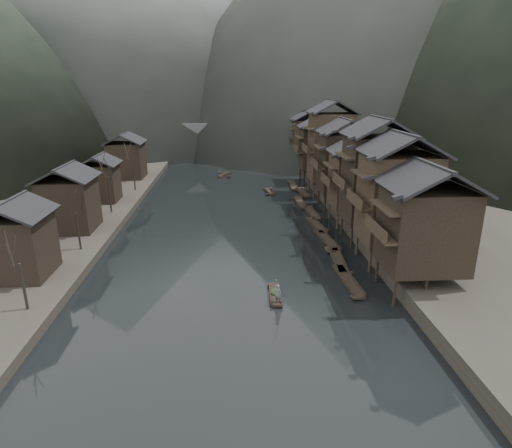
{
  "coord_description": "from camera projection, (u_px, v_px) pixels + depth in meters",
  "views": [
    {
      "loc": [
        -0.07,
        -43.47,
        18.75
      ],
      "look_at": [
        2.9,
        5.83,
        2.5
      ],
      "focal_mm": 30.0,
      "sensor_mm": 36.0,
      "label": 1
    }
  ],
  "objects": [
    {
      "name": "right_bank",
      "position": [
        404.0,
        176.0,
        86.72
      ],
      "size": [
        40.0,
        200.0,
        1.8
      ],
      "primitive_type": "cube",
      "color": "#2D2823",
      "rests_on": "ground"
    },
    {
      "name": "moored_sampans",
      "position": [
        314.0,
        219.0,
        61.5
      ],
      "size": [
        3.05,
        49.5,
        0.47
      ],
      "color": "black",
      "rests_on": "water"
    },
    {
      "name": "stilt_houses",
      "position": [
        347.0,
        154.0,
        63.66
      ],
      "size": [
        9.0,
        67.6,
        16.4
      ],
      "color": "black",
      "rests_on": "ground"
    },
    {
      "name": "cargo_heap",
      "position": [
        275.0,
        288.0,
        39.51
      ],
      "size": [
        1.0,
        1.31,
        0.6
      ],
      "primitive_type": "ellipsoid",
      "color": "black",
      "rests_on": "hero_sampan"
    },
    {
      "name": "stone_bridge",
      "position": [
        230.0,
        137.0,
        113.75
      ],
      "size": [
        40.0,
        6.0,
        9.0
      ],
      "color": "#4C4C4F",
      "rests_on": "ground"
    },
    {
      "name": "midriver_boats",
      "position": [
        234.0,
        169.0,
        97.13
      ],
      "size": [
        17.82,
        39.76,
        0.45
      ],
      "color": "black",
      "rests_on": "water"
    },
    {
      "name": "left_houses",
      "position": [
        93.0,
        177.0,
        63.21
      ],
      "size": [
        8.1,
        53.2,
        8.73
      ],
      "color": "black",
      "rests_on": "left_bank"
    },
    {
      "name": "boatman",
      "position": [
        278.0,
        291.0,
        37.63
      ],
      "size": [
        0.79,
        0.73,
        1.81
      ],
      "primitive_type": "imported",
      "rotation": [
        0.0,
        0.0,
        2.54
      ],
      "color": "#58585B",
      "rests_on": "hero_sampan"
    },
    {
      "name": "water",
      "position": [
        233.0,
        262.0,
        47.08
      ],
      "size": [
        300.0,
        300.0,
        0.0
      ],
      "primitive_type": "plane",
      "color": "black",
      "rests_on": "ground"
    },
    {
      "name": "hero_sampan",
      "position": [
        275.0,
        295.0,
        39.48
      ],
      "size": [
        1.17,
        4.57,
        0.43
      ],
      "color": "black",
      "rests_on": "water"
    },
    {
      "name": "bare_trees",
      "position": [
        107.0,
        178.0,
        58.63
      ],
      "size": [
        3.85,
        45.41,
        7.71
      ],
      "color": "black",
      "rests_on": "left_bank"
    },
    {
      "name": "bamboo_pole",
      "position": [
        281.0,
        265.0,
        36.84
      ],
      "size": [
        1.09,
        1.99,
        3.33
      ],
      "primitive_type": "cylinder",
      "rotation": [
        0.58,
        0.0,
        -0.49
      ],
      "color": "#8C7A51",
      "rests_on": "boatman"
    },
    {
      "name": "left_bank",
      "position": [
        50.0,
        182.0,
        82.81
      ],
      "size": [
        40.0,
        200.0,
        1.2
      ],
      "primitive_type": "cube",
      "color": "#2D2823",
      "rests_on": "ground"
    }
  ]
}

